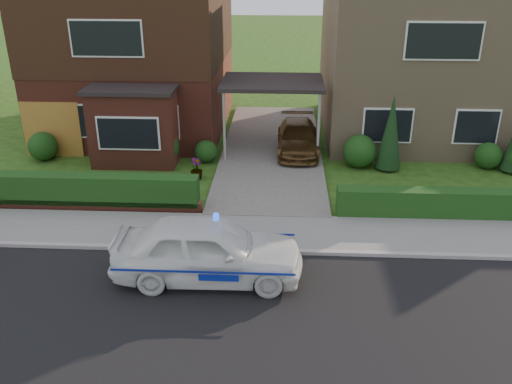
{
  "coord_description": "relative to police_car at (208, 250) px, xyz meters",
  "views": [
    {
      "loc": [
        0.43,
        -9.15,
        7.2
      ],
      "look_at": [
        -0.23,
        3.5,
        1.54
      ],
      "focal_mm": 38.0,
      "sensor_mm": 36.0,
      "label": 1
    }
  ],
  "objects": [
    {
      "name": "ground",
      "position": [
        1.28,
        -1.85,
        -0.76
      ],
      "size": [
        120.0,
        120.0,
        0.0
      ],
      "primitive_type": "plane",
      "color": "#1F4312",
      "rests_on": "ground"
    },
    {
      "name": "road",
      "position": [
        1.28,
        -1.85,
        -0.76
      ],
      "size": [
        60.0,
        6.0,
        0.02
      ],
      "primitive_type": "cube",
      "color": "black",
      "rests_on": "ground"
    },
    {
      "name": "kerb",
      "position": [
        1.28,
        1.2,
        -0.7
      ],
      "size": [
        60.0,
        0.16,
        0.12
      ],
      "primitive_type": "cube",
      "color": "#9E9993",
      "rests_on": "ground"
    },
    {
      "name": "sidewalk",
      "position": [
        1.28,
        2.25,
        -0.71
      ],
      "size": [
        60.0,
        2.0,
        0.1
      ],
      "primitive_type": "cube",
      "color": "slate",
      "rests_on": "ground"
    },
    {
      "name": "driveway",
      "position": [
        1.28,
        9.15,
        -0.7
      ],
      "size": [
        3.8,
        12.0,
        0.12
      ],
      "primitive_type": "cube",
      "color": "#666059",
      "rests_on": "ground"
    },
    {
      "name": "house_left",
      "position": [
        -4.5,
        12.05,
        3.05
      ],
      "size": [
        7.5,
        9.53,
        7.25
      ],
      "color": "brown",
      "rests_on": "ground"
    },
    {
      "name": "house_right",
      "position": [
        7.08,
        12.15,
        2.9
      ],
      "size": [
        7.5,
        8.06,
        7.25
      ],
      "color": "tan",
      "rests_on": "ground"
    },
    {
      "name": "carport_link",
      "position": [
        1.28,
        9.11,
        1.89
      ],
      "size": [
        3.8,
        3.0,
        2.77
      ],
      "color": "black",
      "rests_on": "ground"
    },
    {
      "name": "garage_door",
      "position": [
        -6.96,
        8.11,
        0.29
      ],
      "size": [
        2.2,
        0.1,
        2.1
      ],
      "primitive_type": "cube",
      "color": "#8F5A1F",
      "rests_on": "ground"
    },
    {
      "name": "dwarf_wall",
      "position": [
        -4.52,
        3.45,
        -0.58
      ],
      "size": [
        7.7,
        0.25,
        0.36
      ],
      "primitive_type": "cube",
      "color": "brown",
      "rests_on": "ground"
    },
    {
      "name": "hedge_left",
      "position": [
        -4.52,
        3.6,
        -0.76
      ],
      "size": [
        7.5,
        0.55,
        0.9
      ],
      "primitive_type": "cube",
      "color": "#193711",
      "rests_on": "ground"
    },
    {
      "name": "hedge_right",
      "position": [
        7.08,
        3.5,
        -0.76
      ],
      "size": [
        7.5,
        0.55,
        0.8
      ],
      "primitive_type": "cube",
      "color": "#193711",
      "rests_on": "ground"
    },
    {
      "name": "shrub_left_far",
      "position": [
        -7.22,
        7.65,
        -0.22
      ],
      "size": [
        1.08,
        1.08,
        1.08
      ],
      "primitive_type": "sphere",
      "color": "#193711",
      "rests_on": "ground"
    },
    {
      "name": "shrub_left_mid",
      "position": [
        -2.72,
        7.45,
        -0.1
      ],
      "size": [
        1.32,
        1.32,
        1.32
      ],
      "primitive_type": "sphere",
      "color": "#193711",
      "rests_on": "ground"
    },
    {
      "name": "shrub_left_near",
      "position": [
        -1.12,
        7.75,
        -0.34
      ],
      "size": [
        0.84,
        0.84,
        0.84
      ],
      "primitive_type": "sphere",
      "color": "#193711",
      "rests_on": "ground"
    },
    {
      "name": "shrub_right_near",
      "position": [
        4.48,
        7.55,
        -0.16
      ],
      "size": [
        1.2,
        1.2,
        1.2
      ],
      "primitive_type": "sphere",
      "color": "#193711",
      "rests_on": "ground"
    },
    {
      "name": "shrub_right_mid",
      "position": [
        9.08,
        7.65,
        -0.28
      ],
      "size": [
        0.96,
        0.96,
        0.96
      ],
      "primitive_type": "sphere",
      "color": "#193711",
      "rests_on": "ground"
    },
    {
      "name": "conifer_a",
      "position": [
        5.48,
        7.35,
        0.54
      ],
      "size": [
        0.9,
        0.9,
        2.6
      ],
      "primitive_type": "cone",
      "color": "black",
      "rests_on": "ground"
    },
    {
      "name": "police_car",
      "position": [
        0.0,
        0.0,
        0.0
      ],
      "size": [
        4.11,
        4.5,
        1.69
      ],
      "rotation": [
        0.0,
        0.0,
        1.59
      ],
      "color": "white",
      "rests_on": "ground"
    },
    {
      "name": "driveway_car",
      "position": [
        2.28,
        8.81,
        -0.09
      ],
      "size": [
        1.55,
        3.8,
        1.1
      ],
      "primitive_type": "imported",
      "rotation": [
        0.0,
        0.0,
        0.0
      ],
      "color": "brown",
      "rests_on": "driveway"
    },
    {
      "name": "potted_plant_b",
      "position": [
        -4.44,
        7.15,
        -0.38
      ],
      "size": [
        0.53,
        0.49,
        0.76
      ],
      "primitive_type": "imported",
      "rotation": [
        0.0,
        0.0,
        1.09
      ],
      "color": "gray",
      "rests_on": "ground"
    },
    {
      "name": "potted_plant_c",
      "position": [
        -1.22,
        6.06,
        -0.39
      ],
      "size": [
        0.58,
        0.58,
        0.75
      ],
      "primitive_type": "imported",
      "rotation": [
        0.0,
        0.0,
        1.0
      ],
      "color": "gray",
      "rests_on": "ground"
    }
  ]
}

